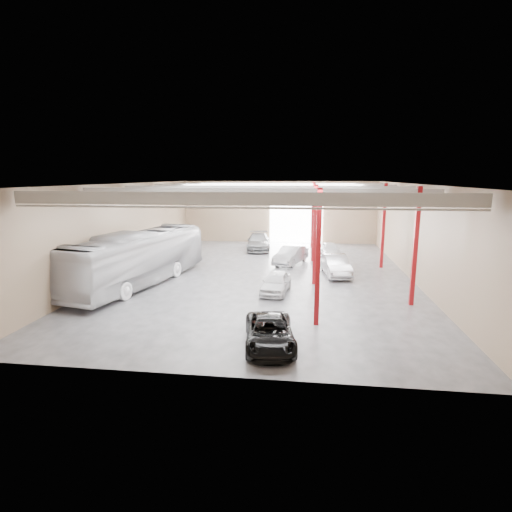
% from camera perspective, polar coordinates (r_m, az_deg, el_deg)
% --- Properties ---
extents(depot_shell, '(22.12, 32.12, 7.06)m').
position_cam_1_polar(depot_shell, '(30.54, 1.50, 6.50)').
color(depot_shell, '#424347').
rests_on(depot_shell, ground).
extents(coach_bus, '(5.83, 13.90, 3.77)m').
position_cam_1_polar(coach_bus, '(29.30, -16.41, -0.28)').
color(coach_bus, silver).
rests_on(coach_bus, ground).
extents(black_sedan, '(2.81, 4.95, 1.30)m').
position_cam_1_polar(black_sedan, '(18.22, 1.95, -10.90)').
color(black_sedan, black).
rests_on(black_sedan, ground).
extents(car_row_a, '(2.09, 4.19, 1.37)m').
position_cam_1_polar(car_row_a, '(26.32, 2.88, -3.79)').
color(car_row_a, white).
rests_on(car_row_a, ground).
extents(car_row_b, '(3.14, 4.98, 1.55)m').
position_cam_1_polar(car_row_b, '(34.99, 4.98, 0.13)').
color(car_row_b, '#ABABB0').
rests_on(car_row_b, ground).
extents(car_row_c, '(2.93, 5.98, 1.68)m').
position_cam_1_polar(car_row_c, '(41.64, 0.36, 2.06)').
color(car_row_c, slate).
rests_on(car_row_c, ground).
extents(car_right_near, '(2.33, 5.02, 1.59)m').
position_cam_1_polar(car_right_near, '(31.39, 11.30, -1.31)').
color(car_right_near, '#B7B7BC').
rests_on(car_right_near, ground).
extents(car_right_far, '(2.05, 4.18, 1.37)m').
position_cam_1_polar(car_right_far, '(38.56, 10.57, 0.89)').
color(car_right_far, silver).
rests_on(car_right_far, ground).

